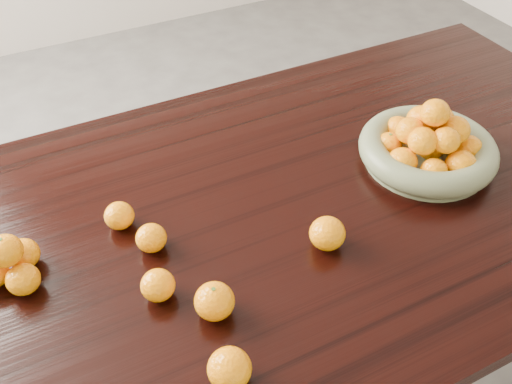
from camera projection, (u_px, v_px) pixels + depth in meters
name	position (u px, v px, depth m)	size (l,w,h in m)	color
dining_table	(264.00, 239.00, 1.28)	(2.00, 1.00, 0.75)	black
fruit_bowl	(429.00, 146.00, 1.32)	(0.32, 0.32, 0.17)	#6D7354
orange_pyramid	(11.00, 264.00, 1.05)	(0.12, 0.13, 0.11)	#FF9807
loose_orange_0	(214.00, 301.00, 1.00)	(0.07, 0.07, 0.07)	#FF9807
loose_orange_1	(158.00, 285.00, 1.03)	(0.06, 0.06, 0.06)	#FF9807
loose_orange_2	(327.00, 233.00, 1.12)	(0.07, 0.07, 0.07)	#FF9807
loose_orange_3	(119.00, 216.00, 1.17)	(0.06, 0.06, 0.06)	#FF9807
loose_orange_4	(151.00, 238.00, 1.12)	(0.06, 0.06, 0.06)	#FF9807
loose_orange_5	(229.00, 369.00, 0.90)	(0.07, 0.07, 0.07)	#FF9807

